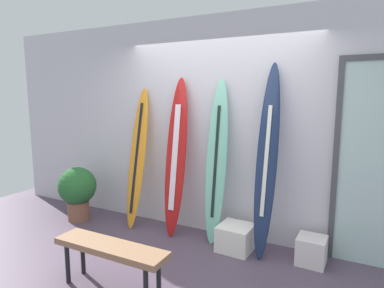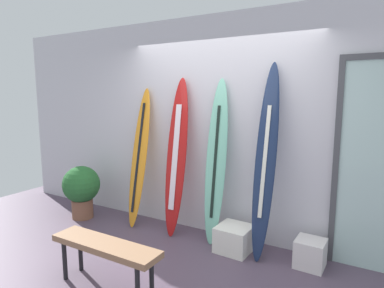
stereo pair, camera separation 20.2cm
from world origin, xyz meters
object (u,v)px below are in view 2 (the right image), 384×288
at_px(surfboard_crimson, 176,157).
at_px(surfboard_navy, 265,163).
at_px(display_block_center, 310,253).
at_px(potted_plant, 81,188).
at_px(surfboard_seafoam, 216,163).
at_px(bench, 105,249).
at_px(display_block_left, 234,239).
at_px(surfboard_sunset, 139,159).

bearing_deg(surfboard_crimson, surfboard_navy, -1.67).
xyz_separation_m(display_block_center, potted_plant, (-3.21, -0.23, 0.31)).
relative_size(surfboard_crimson, display_block_center, 6.65).
relative_size(surfboard_seafoam, display_block_center, 6.58).
bearing_deg(surfboard_crimson, bench, -85.56).
bearing_deg(display_block_left, surfboard_crimson, 173.09).
distance_m(surfboard_sunset, display_block_left, 1.68).
xyz_separation_m(surfboard_sunset, surfboard_seafoam, (1.16, 0.04, 0.05)).
distance_m(surfboard_navy, potted_plant, 2.77).
xyz_separation_m(surfboard_sunset, bench, (0.72, -1.40, -0.55)).
distance_m(surfboard_crimson, display_block_left, 1.24).
height_order(surfboard_crimson, surfboard_seafoam, surfboard_crimson).
bearing_deg(surfboard_sunset, bench, -62.79).
xyz_separation_m(surfboard_seafoam, bench, (-0.44, -1.45, -0.60)).
height_order(potted_plant, bench, potted_plant).
bearing_deg(surfboard_seafoam, display_block_left, -24.04).
height_order(surfboard_sunset, surfboard_seafoam, surfboard_seafoam).
bearing_deg(surfboard_sunset, surfboard_crimson, 0.39).
relative_size(surfboard_sunset, surfboard_seafoam, 0.95).
relative_size(display_block_center, bench, 0.27).
xyz_separation_m(surfboard_crimson, surfboard_seafoam, (0.55, 0.04, -0.03)).
bearing_deg(display_block_center, surfboard_seafoam, 176.44).
distance_m(surfboard_sunset, surfboard_crimson, 0.62).
height_order(surfboard_sunset, display_block_left, surfboard_sunset).
height_order(surfboard_sunset, display_block_center, surfboard_sunset).
bearing_deg(display_block_center, potted_plant, -175.86).
height_order(display_block_left, potted_plant, potted_plant).
distance_m(surfboard_sunset, surfboard_seafoam, 1.16).
distance_m(surfboard_seafoam, bench, 1.63).
distance_m(surfboard_sunset, bench, 1.67).
height_order(surfboard_navy, bench, surfboard_navy).
height_order(surfboard_sunset, potted_plant, surfboard_sunset).
bearing_deg(display_block_center, display_block_left, -175.22).
bearing_deg(bench, surfboard_seafoam, 73.07).
height_order(surfboard_navy, display_block_center, surfboard_navy).
xyz_separation_m(surfboard_crimson, display_block_left, (0.87, -0.11, -0.87)).
xyz_separation_m(surfboard_navy, display_block_left, (-0.32, -0.07, -0.93)).
bearing_deg(surfboard_seafoam, surfboard_crimson, -176.13).
xyz_separation_m(display_block_center, bench, (-1.60, -1.37, 0.24)).
bearing_deg(display_block_left, display_block_center, 4.78).
relative_size(surfboard_sunset, display_block_center, 6.23).
relative_size(surfboard_seafoam, display_block_left, 5.00).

